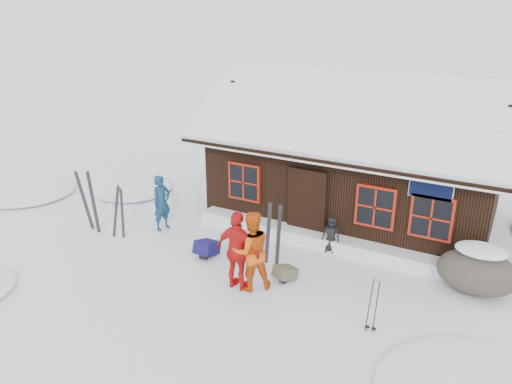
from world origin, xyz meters
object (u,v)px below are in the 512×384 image
at_px(ski_pair_left, 119,213).
at_px(backpack_olive, 285,275).
at_px(skier_orange_left, 251,251).
at_px(skier_orange_right, 238,251).
at_px(skier_crouched, 331,234).
at_px(boulder, 478,271).
at_px(ski_poles, 373,307).
at_px(backpack_blue, 207,250).
at_px(skier_teal, 162,203).

height_order(ski_pair_left, backpack_olive, ski_pair_left).
height_order(skier_orange_left, skier_orange_right, same).
bearing_deg(skier_orange_left, skier_crouched, -154.87).
xyz_separation_m(boulder, ski_pair_left, (-9.15, -1.86, 0.24)).
xyz_separation_m(skier_orange_right, backpack_olive, (0.82, 0.83, -0.82)).
relative_size(skier_orange_left, ski_poles, 1.54).
xyz_separation_m(skier_crouched, boulder, (3.66, -0.25, 0.04)).
bearing_deg(backpack_olive, skier_crouched, 99.46).
bearing_deg(skier_orange_left, backpack_blue, -67.97).
bearing_deg(skier_orange_left, skier_teal, -66.36).
bearing_deg(backpack_olive, skier_orange_left, -108.10).
distance_m(boulder, ski_poles, 3.13).
bearing_deg(ski_poles, skier_teal, 164.89).
relative_size(skier_teal, ski_pair_left, 1.01).
relative_size(skier_teal, skier_orange_right, 0.86).
bearing_deg(skier_orange_right, skier_orange_left, -147.51).
relative_size(skier_teal, skier_crouched, 1.69).
bearing_deg(ski_pair_left, backpack_blue, 13.12).
height_order(skier_orange_right, ski_poles, skier_orange_right).
xyz_separation_m(skier_orange_left, skier_orange_right, (-0.26, -0.15, -0.00)).
distance_m(skier_crouched, ski_poles, 3.51).
distance_m(skier_orange_left, backpack_blue, 2.09).
height_order(boulder, backpack_blue, boulder).
bearing_deg(skier_orange_right, ski_pair_left, -6.41).
height_order(skier_orange_left, boulder, skier_orange_left).
distance_m(skier_orange_right, skier_crouched, 3.07).
relative_size(skier_orange_left, boulder, 1.07).
height_order(skier_crouched, backpack_olive, skier_crouched).
bearing_deg(skier_orange_left, ski_poles, 130.20).
bearing_deg(skier_teal, skier_crouched, -65.80).
xyz_separation_m(skier_orange_right, boulder, (4.90, 2.51, -0.43)).
bearing_deg(skier_orange_left, ski_pair_left, -50.64).
bearing_deg(boulder, skier_orange_right, -152.83).
bearing_deg(skier_orange_right, ski_poles, 179.98).
xyz_separation_m(skier_teal, boulder, (8.48, 0.81, -0.29)).
relative_size(ski_poles, backpack_olive, 2.42).
height_order(skier_teal, skier_crouched, skier_teal).
distance_m(skier_teal, skier_orange_right, 3.97).
xyz_separation_m(skier_orange_right, ski_pair_left, (-4.25, 0.65, -0.19)).
bearing_deg(skier_teal, skier_orange_left, -100.22).
bearing_deg(ski_pair_left, skier_teal, 65.25).
bearing_deg(skier_crouched, backpack_olive, -110.59).
bearing_deg(skier_crouched, boulder, -12.38).
distance_m(skier_crouched, backpack_olive, 2.02).
bearing_deg(ski_poles, boulder, 57.51).
distance_m(skier_teal, boulder, 8.53).
bearing_deg(backpack_blue, skier_orange_right, -32.90).
height_order(backpack_blue, backpack_olive, backpack_blue).
height_order(skier_orange_left, backpack_blue, skier_orange_left).
bearing_deg(skier_orange_right, skier_teal, -23.18).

